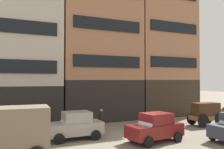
{
  "coord_description": "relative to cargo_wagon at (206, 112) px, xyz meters",
  "views": [
    {
      "loc": [
        -8.61,
        -13.72,
        3.94
      ],
      "look_at": [
        -1.49,
        1.8,
        4.37
      ],
      "focal_mm": 37.91,
      "sensor_mm": 36.0,
      "label": 1
    }
  ],
  "objects": [
    {
      "name": "building_center_left",
      "position": [
        -7.29,
        7.32,
        6.32
      ],
      "size": [
        8.5,
        5.63,
        14.83
      ],
      "color": "black",
      "rests_on": "ground_plane"
    },
    {
      "name": "pedestrian_officer",
      "position": [
        -9.11,
        1.94,
        -0.17
      ],
      "size": [
        0.51,
        0.51,
        1.79
      ],
      "color": "black",
      "rests_on": "ground_plane"
    },
    {
      "name": "fire_hydrant_curbside",
      "position": [
        -8.49,
        3.4,
        -0.72
      ],
      "size": [
        0.24,
        0.24,
        0.83
      ],
      "color": "maroon",
      "rests_on": "ground_plane"
    },
    {
      "name": "sedan_light",
      "position": [
        -11.76,
        0.11,
        -0.23
      ],
      "size": [
        3.7,
        1.86,
        1.83
      ],
      "color": "gray",
      "rests_on": "ground_plane"
    },
    {
      "name": "building_center_right",
      "position": [
        0.47,
        7.33,
        6.8
      ],
      "size": [
        7.73,
        5.63,
        15.79
      ],
      "color": "#33281E",
      "rests_on": "ground_plane"
    },
    {
      "name": "building_far_left",
      "position": [
        -15.3,
        7.32,
        5.67
      ],
      "size": [
        8.21,
        5.63,
        13.53
      ],
      "color": "black",
      "rests_on": "ground_plane"
    },
    {
      "name": "sedan_parked_curb",
      "position": [
        -7.25,
        -2.68,
        -0.23
      ],
      "size": [
        3.86,
        2.2,
        1.83
      ],
      "color": "maroon",
      "rests_on": "ground_plane"
    },
    {
      "name": "delivery_truck_near",
      "position": [
        -16.0,
        -2.71,
        0.28
      ],
      "size": [
        4.44,
        2.33,
        2.62
      ],
      "color": "gray",
      "rests_on": "ground_plane"
    },
    {
      "name": "cargo_wagon",
      "position": [
        0.0,
        0.0,
        0.0
      ],
      "size": [
        3.0,
        1.71,
        1.98
      ],
      "color": "brown",
      "rests_on": "ground_plane"
    },
    {
      "name": "ground_plane",
      "position": [
        -7.54,
        -1.67,
        -1.15
      ],
      "size": [
        120.0,
        120.0,
        0.0
      ],
      "primitive_type": "plane",
      "color": "slate"
    }
  ]
}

